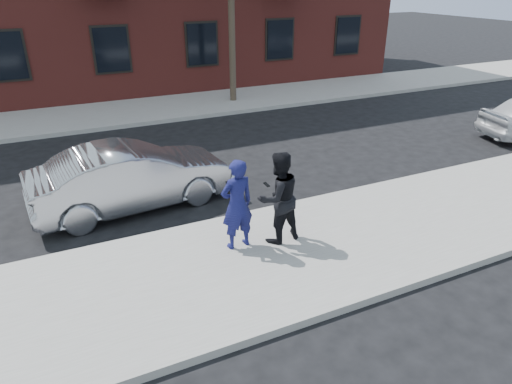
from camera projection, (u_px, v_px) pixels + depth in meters
ground at (238, 264)px, 8.50m from camera, size 100.00×100.00×0.00m
near_sidewalk at (243, 268)px, 8.26m from camera, size 50.00×3.50×0.15m
near_curb at (209, 224)px, 9.74m from camera, size 50.00×0.10×0.15m
far_sidewalk at (124, 113)px, 17.66m from camera, size 50.00×3.50×0.15m
far_curb at (133, 125)px, 16.19m from camera, size 50.00×0.10×0.15m
silver_sedan at (133, 177)px, 10.33m from camera, size 4.63×2.00×1.48m
man_hoodie at (237, 205)px, 8.42m from camera, size 0.69×0.53×1.78m
man_peacoat at (278, 198)px, 8.63m from camera, size 0.96×0.79×1.83m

